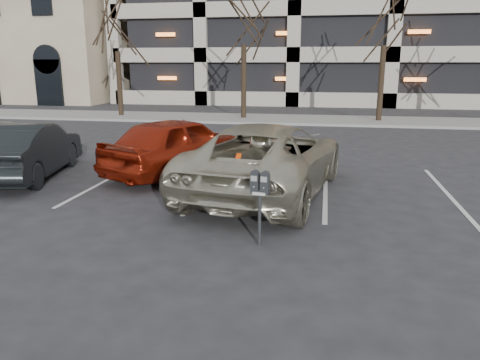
{
  "coord_description": "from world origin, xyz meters",
  "views": [
    {
      "loc": [
        1.32,
        -8.78,
        2.96
      ],
      "look_at": [
        -0.02,
        -1.42,
        1.08
      ],
      "focal_mm": 35.0,
      "sensor_mm": 36.0,
      "label": 1
    }
  ],
  "objects_px": {
    "car_dark": "(27,150)",
    "car_silver": "(1,141)",
    "tree_a": "(115,9)",
    "car_red": "(179,145)",
    "parking_meter": "(260,190)",
    "suv_silver": "(267,158)"
  },
  "relations": [
    {
      "from": "parking_meter",
      "to": "car_dark",
      "type": "height_order",
      "value": "car_dark"
    },
    {
      "from": "suv_silver",
      "to": "car_dark",
      "type": "height_order",
      "value": "suv_silver"
    },
    {
      "from": "car_dark",
      "to": "tree_a",
      "type": "bearing_deg",
      "value": -87.85
    },
    {
      "from": "tree_a",
      "to": "suv_silver",
      "type": "distance_m",
      "value": 18.11
    },
    {
      "from": "tree_a",
      "to": "car_red",
      "type": "relative_size",
      "value": 1.71
    },
    {
      "from": "tree_a",
      "to": "car_dark",
      "type": "bearing_deg",
      "value": -75.32
    },
    {
      "from": "parking_meter",
      "to": "suv_silver",
      "type": "relative_size",
      "value": 0.2
    },
    {
      "from": "car_dark",
      "to": "parking_meter",
      "type": "bearing_deg",
      "value": 138.93
    },
    {
      "from": "car_red",
      "to": "car_silver",
      "type": "distance_m",
      "value": 5.87
    },
    {
      "from": "suv_silver",
      "to": "car_dark",
      "type": "relative_size",
      "value": 1.42
    },
    {
      "from": "parking_meter",
      "to": "car_silver",
      "type": "xyz_separation_m",
      "value": [
        -8.74,
        5.32,
        -0.33
      ]
    },
    {
      "from": "car_red",
      "to": "car_dark",
      "type": "bearing_deg",
      "value": 40.75
    },
    {
      "from": "tree_a",
      "to": "car_dark",
      "type": "height_order",
      "value": "tree_a"
    },
    {
      "from": "car_dark",
      "to": "car_silver",
      "type": "height_order",
      "value": "car_dark"
    },
    {
      "from": "car_silver",
      "to": "tree_a",
      "type": "bearing_deg",
      "value": -82.24
    },
    {
      "from": "parking_meter",
      "to": "suv_silver",
      "type": "xyz_separation_m",
      "value": [
        -0.29,
        3.24,
        -0.14
      ]
    },
    {
      "from": "car_dark",
      "to": "suv_silver",
      "type": "bearing_deg",
      "value": 163.94
    },
    {
      "from": "car_red",
      "to": "suv_silver",
      "type": "bearing_deg",
      "value": 173.07
    },
    {
      "from": "car_dark",
      "to": "car_silver",
      "type": "xyz_separation_m",
      "value": [
        -2.05,
        1.68,
        -0.1
      ]
    },
    {
      "from": "car_red",
      "to": "tree_a",
      "type": "bearing_deg",
      "value": -35.93
    },
    {
      "from": "tree_a",
      "to": "suv_silver",
      "type": "xyz_separation_m",
      "value": [
        10.03,
        -14.25,
        -4.92
      ]
    },
    {
      "from": "parking_meter",
      "to": "car_dark",
      "type": "distance_m",
      "value": 7.62
    }
  ]
}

